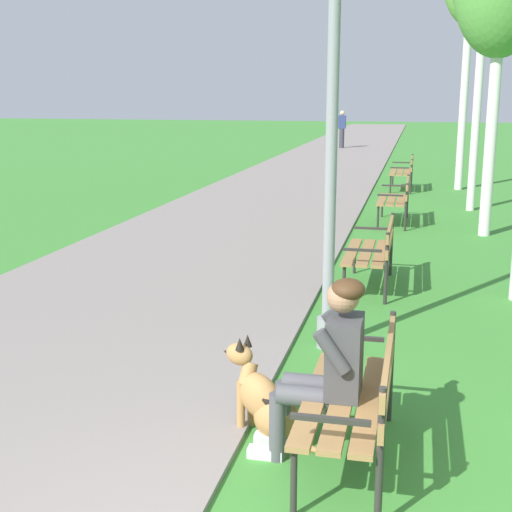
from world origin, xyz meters
name	(u,v)px	position (x,y,z in m)	size (l,w,h in m)	color
paved_path	(331,158)	(-2.46, 24.00, 0.02)	(4.22, 60.00, 0.04)	gray
park_bench_near	(358,391)	(0.46, 1.69, 0.51)	(0.55, 1.50, 0.85)	olive
park_bench_mid	(374,248)	(0.28, 6.08, 0.51)	(0.55, 1.50, 0.85)	olive
park_bench_far	(397,197)	(0.40, 10.70, 0.51)	(0.55, 1.50, 0.85)	olive
park_bench_furthest	(404,170)	(0.41, 15.53, 0.51)	(0.55, 1.50, 0.85)	olive
person_seated_on_near_bench	(328,362)	(0.25, 1.72, 0.68)	(0.74, 0.49, 1.25)	#4C4C51
dog_shepherd	(265,401)	(-0.21, 1.93, 0.26)	(0.78, 0.47, 0.71)	#B27F47
lamp_post_near	(332,134)	(-0.02, 3.83, 2.03)	(0.24, 0.24, 3.92)	gray
pedestrian_distant	(342,129)	(-2.60, 28.83, 0.84)	(0.32, 0.22, 1.65)	#383842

